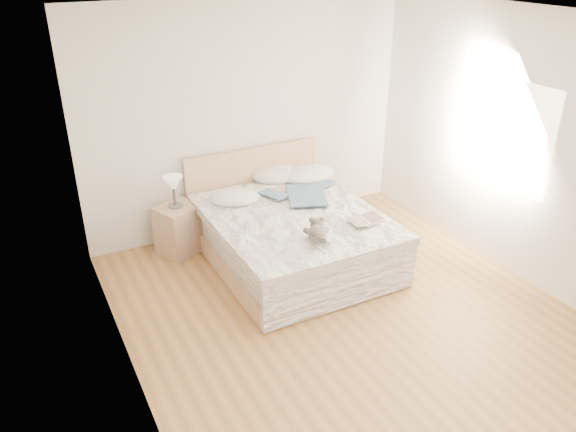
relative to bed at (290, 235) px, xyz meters
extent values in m
cube|color=brown|center=(0.00, -1.19, -0.31)|extent=(4.00, 4.50, 0.00)
cube|color=white|center=(0.00, -1.19, 2.39)|extent=(4.00, 4.50, 0.00)
cube|color=silver|center=(0.00, 1.06, 1.04)|extent=(4.00, 0.02, 2.70)
cube|color=silver|center=(-2.00, -1.19, 1.04)|extent=(0.02, 4.50, 2.70)
cube|color=silver|center=(2.00, -1.19, 1.04)|extent=(0.02, 4.50, 2.70)
cube|color=white|center=(1.99, -0.89, 1.14)|extent=(0.02, 1.30, 1.10)
cube|color=tan|center=(0.00, -0.04, -0.21)|extent=(1.68, 2.08, 0.20)
cube|color=white|center=(0.00, -0.04, 0.04)|extent=(1.60, 2.00, 0.30)
cube|color=white|center=(0.00, -0.09, 0.23)|extent=(1.72, 2.05, 0.10)
cube|color=tan|center=(0.00, 1.00, 0.19)|extent=(1.70, 0.06, 1.00)
cube|color=tan|center=(-1.03, 0.74, -0.03)|extent=(0.57, 0.54, 0.56)
cylinder|color=#534E48|center=(-1.05, 0.76, 0.26)|extent=(0.16, 0.16, 0.02)
cylinder|color=#433D39|center=(-1.05, 0.76, 0.39)|extent=(0.03, 0.03, 0.22)
cone|color=white|center=(-1.05, 0.76, 0.53)|extent=(0.28, 0.28, 0.16)
ellipsoid|color=white|center=(-0.43, 0.51, 0.33)|extent=(0.64, 0.53, 0.16)
ellipsoid|color=white|center=(0.29, 0.90, 0.33)|extent=(0.69, 0.52, 0.19)
ellipsoid|color=white|center=(0.63, 0.73, 0.33)|extent=(0.68, 0.48, 0.20)
cube|color=white|center=(-0.36, 0.45, 0.32)|extent=(0.38, 0.36, 0.02)
cube|color=beige|center=(0.55, -0.60, 0.32)|extent=(0.38, 0.27, 0.02)
camera|label=1|loc=(-2.54, -4.83, 2.91)|focal=35.00mm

